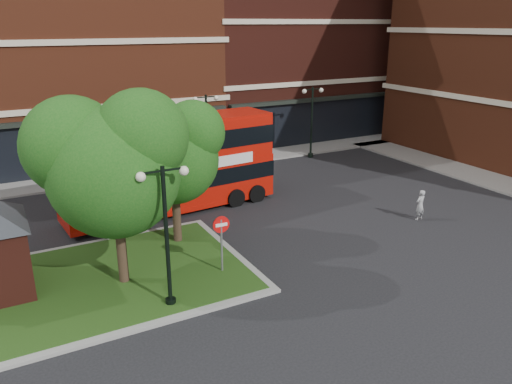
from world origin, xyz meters
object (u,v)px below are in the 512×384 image
car_silver (172,166)px  car_white (241,152)px  woman (420,205)px  bus (170,159)px

car_silver → car_white: (5.53, 1.35, -0.10)m
car_silver → car_white: 5.69m
woman → car_silver: size_ratio=0.37×
bus → car_silver: (1.94, 5.69, -2.02)m
car_silver → woman: bearing=-148.9°
bus → car_white: (7.48, 7.04, -2.11)m
bus → car_white: 10.48m
bus → car_silver: 6.34m
car_white → bus: bearing=127.0°
woman → bus: bearing=-42.1°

